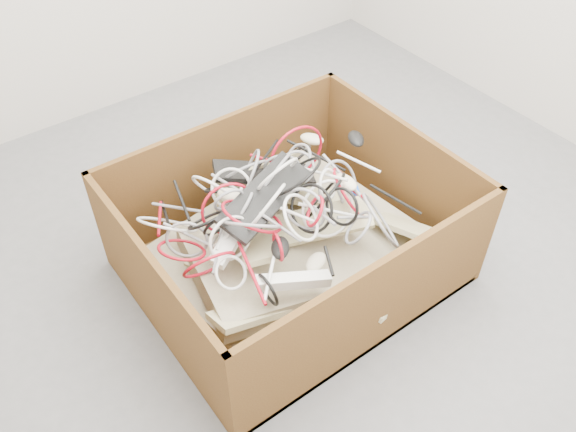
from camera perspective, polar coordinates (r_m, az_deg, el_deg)
ground at (r=2.72m, az=2.74°, el=-1.39°), size 3.00×3.00×0.00m
cardboard_box at (r=2.45m, az=-0.05°, el=-3.29°), size 1.21×1.01×0.51m
keyboard_pile at (r=2.36m, az=0.32°, el=-0.80°), size 0.99×0.89×0.40m
mice_scatter at (r=2.31m, az=1.81°, el=1.17°), size 0.80×0.80×0.22m
power_strip_left at (r=2.20m, az=-4.76°, el=-1.20°), size 0.32×0.20×0.13m
power_strip_right at (r=2.09m, az=0.50°, el=-6.16°), size 0.27×0.15×0.09m
vga_plug at (r=2.40m, az=6.18°, el=2.41°), size 0.06×0.06×0.03m
cable_tangle at (r=2.26m, az=-1.35°, el=1.34°), size 1.01×0.78×0.39m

